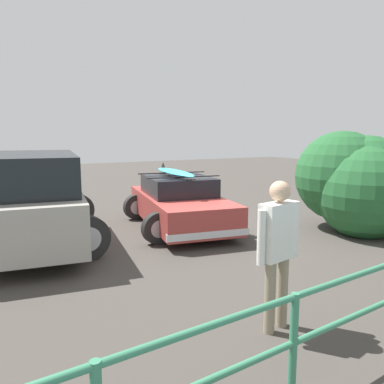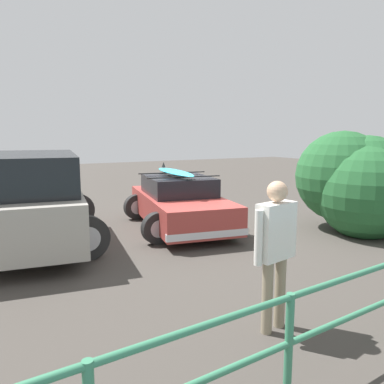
{
  "view_description": "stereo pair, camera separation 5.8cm",
  "coord_description": "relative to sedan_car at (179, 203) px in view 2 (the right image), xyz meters",
  "views": [
    {
      "loc": [
        4.39,
        7.68,
        2.24
      ],
      "look_at": [
        0.22,
        0.36,
        0.95
      ],
      "focal_mm": 35.0,
      "sensor_mm": 36.0,
      "label": 1
    },
    {
      "loc": [
        4.34,
        7.71,
        2.24
      ],
      "look_at": [
        0.22,
        0.36,
        0.95
      ],
      "focal_mm": 35.0,
      "sensor_mm": 36.0,
      "label": 2
    }
  ],
  "objects": [
    {
      "name": "person_bystander",
      "position": [
        1.32,
        4.9,
        0.44
      ],
      "size": [
        0.67,
        0.28,
        1.74
      ],
      "color": "gray",
      "rests_on": "ground"
    },
    {
      "name": "railing_fence",
      "position": [
        1.19,
        5.82,
        0.05
      ],
      "size": [
        8.39,
        0.61,
        0.97
      ],
      "color": "#387F5B",
      "rests_on": "ground"
    },
    {
      "name": "sedan_car",
      "position": [
        0.0,
        0.0,
        0.0
      ],
      "size": [
        2.8,
        4.19,
        1.52
      ],
      "color": "#9E3833",
      "rests_on": "ground"
    },
    {
      "name": "bush_near_left",
      "position": [
        -3.47,
        2.35,
        0.48
      ],
      "size": [
        2.66,
        2.81,
        2.45
      ],
      "color": "brown",
      "rests_on": "ground"
    },
    {
      "name": "suv_car",
      "position": [
        3.27,
        -0.11,
        0.36
      ],
      "size": [
        3.01,
        4.8,
        1.87
      ],
      "color": "#9E998E",
      "rests_on": "ground"
    },
    {
      "name": "ground_plane",
      "position": [
        -0.21,
        0.27,
        -0.61
      ],
      "size": [
        44.0,
        44.0,
        0.02
      ],
      "primitive_type": "cube",
      "color": "#423D38",
      "rests_on": "ground"
    }
  ]
}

